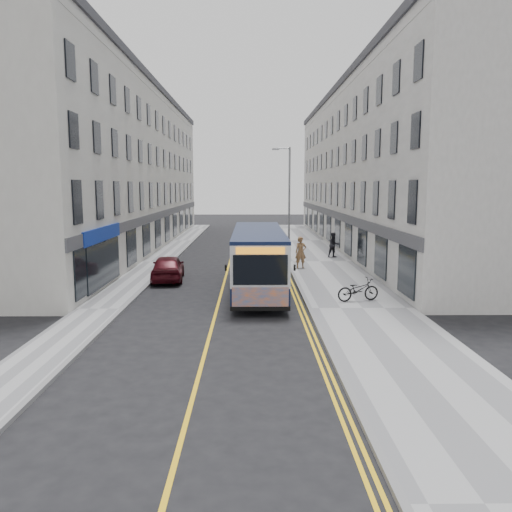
{
  "coord_description": "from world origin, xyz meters",
  "views": [
    {
      "loc": [
        1.47,
        -21.96,
        5.31
      ],
      "look_at": [
        1.75,
        4.2,
        1.6
      ],
      "focal_mm": 35.0,
      "sensor_mm": 36.0,
      "label": 1
    }
  ],
  "objects_px": {
    "pedestrian_far": "(334,245)",
    "bicycle": "(358,290)",
    "streetlamp": "(288,198)",
    "city_bus": "(258,258)",
    "car_maroon": "(168,268)",
    "pedestrian_near": "(301,252)",
    "car_white": "(260,238)"
  },
  "relations": [
    {
      "from": "city_bus",
      "to": "pedestrian_near",
      "type": "bearing_deg",
      "value": 66.1
    },
    {
      "from": "bicycle",
      "to": "pedestrian_far",
      "type": "relative_size",
      "value": 1.1
    },
    {
      "from": "car_white",
      "to": "bicycle",
      "type": "bearing_deg",
      "value": -73.02
    },
    {
      "from": "bicycle",
      "to": "pedestrian_far",
      "type": "xyz_separation_m",
      "value": [
        1.19,
        13.88,
        0.38
      ]
    },
    {
      "from": "city_bus",
      "to": "pedestrian_near",
      "type": "distance_m",
      "value": 6.88
    },
    {
      "from": "city_bus",
      "to": "car_maroon",
      "type": "distance_m",
      "value": 5.85
    },
    {
      "from": "streetlamp",
      "to": "car_maroon",
      "type": "height_order",
      "value": "streetlamp"
    },
    {
      "from": "streetlamp",
      "to": "bicycle",
      "type": "relative_size",
      "value": 4.03
    },
    {
      "from": "car_white",
      "to": "streetlamp",
      "type": "bearing_deg",
      "value": -70.53
    },
    {
      "from": "pedestrian_near",
      "to": "car_white",
      "type": "bearing_deg",
      "value": 90.85
    },
    {
      "from": "streetlamp",
      "to": "car_white",
      "type": "xyz_separation_m",
      "value": [
        -1.87,
        8.25,
        -3.76
      ]
    },
    {
      "from": "streetlamp",
      "to": "city_bus",
      "type": "bearing_deg",
      "value": -101.79
    },
    {
      "from": "city_bus",
      "to": "bicycle",
      "type": "distance_m",
      "value": 5.4
    },
    {
      "from": "city_bus",
      "to": "streetlamp",
      "type": "bearing_deg",
      "value": 78.21
    },
    {
      "from": "streetlamp",
      "to": "car_maroon",
      "type": "relative_size",
      "value": 1.87
    },
    {
      "from": "bicycle",
      "to": "pedestrian_near",
      "type": "bearing_deg",
      "value": -3.99
    },
    {
      "from": "pedestrian_near",
      "to": "car_maroon",
      "type": "distance_m",
      "value": 8.56
    },
    {
      "from": "streetlamp",
      "to": "pedestrian_far",
      "type": "bearing_deg",
      "value": -0.87
    },
    {
      "from": "pedestrian_far",
      "to": "bicycle",
      "type": "bearing_deg",
      "value": -112.3
    },
    {
      "from": "car_maroon",
      "to": "bicycle",
      "type": "bearing_deg",
      "value": 143.91
    },
    {
      "from": "pedestrian_near",
      "to": "car_white",
      "type": "xyz_separation_m",
      "value": [
        -2.33,
        13.08,
        -0.49
      ]
    },
    {
      "from": "city_bus",
      "to": "pedestrian_near",
      "type": "xyz_separation_m",
      "value": [
        2.78,
        6.27,
        -0.58
      ]
    },
    {
      "from": "city_bus",
      "to": "car_maroon",
      "type": "height_order",
      "value": "city_bus"
    },
    {
      "from": "streetlamp",
      "to": "car_maroon",
      "type": "bearing_deg",
      "value": -131.6
    },
    {
      "from": "city_bus",
      "to": "pedestrian_far",
      "type": "xyz_separation_m",
      "value": [
        5.66,
        11.05,
        -0.68
      ]
    },
    {
      "from": "city_bus",
      "to": "pedestrian_far",
      "type": "distance_m",
      "value": 12.43
    },
    {
      "from": "streetlamp",
      "to": "city_bus",
      "type": "relative_size",
      "value": 0.75
    },
    {
      "from": "pedestrian_near",
      "to": "car_maroon",
      "type": "xyz_separation_m",
      "value": [
        -7.82,
        -3.45,
        -0.39
      ]
    },
    {
      "from": "bicycle",
      "to": "car_white",
      "type": "relative_size",
      "value": 0.52
    },
    {
      "from": "streetlamp",
      "to": "city_bus",
      "type": "xyz_separation_m",
      "value": [
        -2.32,
        -11.1,
        -2.68
      ]
    },
    {
      "from": "streetlamp",
      "to": "car_white",
      "type": "bearing_deg",
      "value": 102.77
    },
    {
      "from": "streetlamp",
      "to": "pedestrian_near",
      "type": "relative_size",
      "value": 4.0
    }
  ]
}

